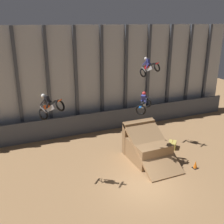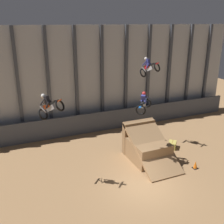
# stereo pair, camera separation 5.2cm
# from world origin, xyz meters

# --- Properties ---
(ground_plane) EXTENTS (60.00, 60.00, 0.00)m
(ground_plane) POSITION_xyz_m (0.00, 0.00, 0.00)
(ground_plane) COLOR #9E754C
(arena_back_wall) EXTENTS (32.00, 0.40, 9.86)m
(arena_back_wall) POSITION_xyz_m (0.00, 10.83, 4.93)
(arena_back_wall) COLOR #ADB2B7
(arena_back_wall) RESTS_ON ground_plane
(lower_barrier) EXTENTS (31.36, 0.20, 1.92)m
(lower_barrier) POSITION_xyz_m (0.00, 9.85, 0.96)
(lower_barrier) COLOR #474C56
(lower_barrier) RESTS_ON ground_plane
(dirt_ramp) EXTENTS (2.70, 4.70, 2.78)m
(dirt_ramp) POSITION_xyz_m (2.06, 3.42, 0.95)
(dirt_ramp) COLOR #966F48
(dirt_ramp) RESTS_ON ground_plane
(rider_bike_left_air) EXTENTS (1.71, 1.69, 1.68)m
(rider_bike_left_air) POSITION_xyz_m (-5.17, 2.52, 5.42)
(rider_bike_left_air) COLOR black
(rider_bike_center_air) EXTENTS (1.63, 1.61, 1.50)m
(rider_bike_center_air) POSITION_xyz_m (1.21, 2.60, 4.80)
(rider_bike_center_air) COLOR black
(rider_bike_right_air) EXTENTS (1.38, 1.83, 1.67)m
(rider_bike_right_air) POSITION_xyz_m (3.17, 5.35, 6.74)
(rider_bike_right_air) COLOR black
(traffic_cone_near_ramp) EXTENTS (0.36, 0.36, 0.58)m
(traffic_cone_near_ramp) POSITION_xyz_m (4.58, 0.60, 0.28)
(traffic_cone_near_ramp) COLOR black
(traffic_cone_near_ramp) RESTS_ON ground_plane
(hay_bale_trackside) EXTENTS (1.05, 1.07, 0.57)m
(hay_bale_trackside) POSITION_xyz_m (4.95, 3.97, 0.28)
(hay_bale_trackside) COLOR #CCB751
(hay_bale_trackside) RESTS_ON ground_plane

